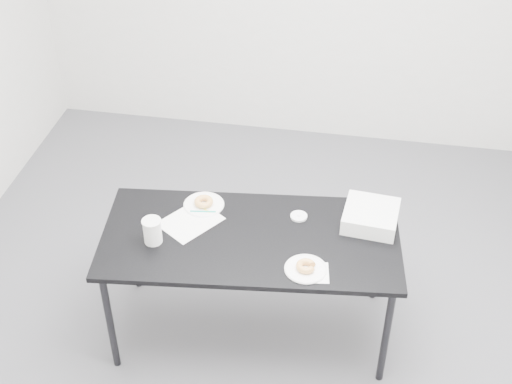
% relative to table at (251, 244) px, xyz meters
% --- Properties ---
extents(floor, '(4.00, 4.00, 0.00)m').
position_rel_table_xyz_m(floor, '(-0.04, 0.20, -0.67)').
color(floor, '#525157').
rests_on(floor, ground).
extents(table, '(1.66, 0.91, 0.73)m').
position_rel_table_xyz_m(table, '(0.00, 0.00, 0.00)').
color(table, black).
rests_on(table, floor).
extents(scorecard, '(0.37, 0.39, 0.00)m').
position_rel_table_xyz_m(scorecard, '(-0.35, 0.07, 0.06)').
color(scorecard, white).
rests_on(scorecard, table).
extents(logo_patch, '(0.07, 0.07, 0.00)m').
position_rel_table_xyz_m(logo_patch, '(-0.28, 0.16, 0.06)').
color(logo_patch, green).
rests_on(logo_patch, scorecard).
extents(pen, '(0.14, 0.03, 0.01)m').
position_rel_table_xyz_m(pen, '(-0.30, 0.15, 0.06)').
color(pen, '#0D907E').
rests_on(pen, scorecard).
extents(napkin, '(0.17, 0.17, 0.00)m').
position_rel_table_xyz_m(napkin, '(0.36, -0.22, 0.06)').
color(napkin, white).
rests_on(napkin, table).
extents(plate_near, '(0.22, 0.22, 0.01)m').
position_rel_table_xyz_m(plate_near, '(0.32, -0.20, 0.06)').
color(plate_near, white).
rests_on(plate_near, napkin).
extents(donut_near, '(0.10, 0.10, 0.03)m').
position_rel_table_xyz_m(donut_near, '(0.32, -0.20, 0.08)').
color(donut_near, gold).
rests_on(donut_near, plate_near).
extents(plate_far, '(0.23, 0.23, 0.01)m').
position_rel_table_xyz_m(plate_far, '(-0.31, 0.22, 0.06)').
color(plate_far, white).
rests_on(plate_far, table).
extents(donut_far, '(0.13, 0.13, 0.04)m').
position_rel_table_xyz_m(donut_far, '(-0.31, 0.22, 0.08)').
color(donut_far, gold).
rests_on(donut_far, plate_far).
extents(coffee_cup, '(0.10, 0.10, 0.14)m').
position_rel_table_xyz_m(coffee_cup, '(-0.50, -0.13, 0.13)').
color(coffee_cup, white).
rests_on(coffee_cup, table).
extents(cup_lid, '(0.09, 0.09, 0.01)m').
position_rel_table_xyz_m(cup_lid, '(0.23, 0.20, 0.06)').
color(cup_lid, white).
rests_on(cup_lid, table).
extents(bakery_box, '(0.31, 0.31, 0.10)m').
position_rel_table_xyz_m(bakery_box, '(0.62, 0.22, 0.10)').
color(bakery_box, white).
rests_on(bakery_box, table).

